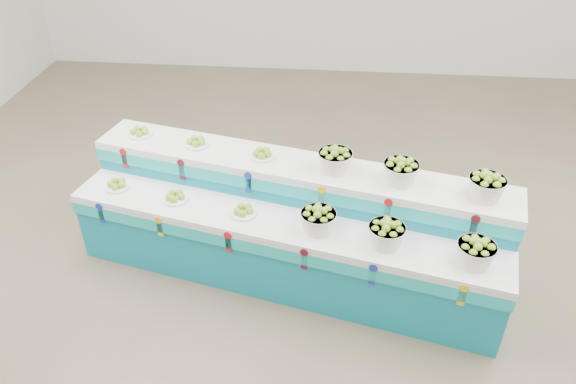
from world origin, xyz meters
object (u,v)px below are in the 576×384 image
object	(u,v)px
display_stand	(288,225)
basket_lower_left	(318,220)
plate_upper_mid	(196,141)
basket_upper_right	(487,186)

from	to	relation	value
display_stand	basket_lower_left	bearing A→B (deg)	-34.73
basket_lower_left	display_stand	bearing A→B (deg)	131.70
basket_lower_left	plate_upper_mid	size ratio (longest dim) A/B	1.30
basket_upper_right	plate_upper_mid	bearing A→B (deg)	166.43
plate_upper_mid	display_stand	bearing A→B (deg)	-27.27
basket_lower_left	plate_upper_mid	xyz separation A→B (m)	(-1.17, 0.77, 0.24)
plate_upper_mid	basket_upper_right	xyz separation A→B (m)	(2.49, -0.60, 0.06)
basket_lower_left	basket_upper_right	world-z (taller)	basket_upper_right
basket_lower_left	plate_upper_mid	distance (m)	1.42
display_stand	plate_upper_mid	world-z (taller)	plate_upper_mid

